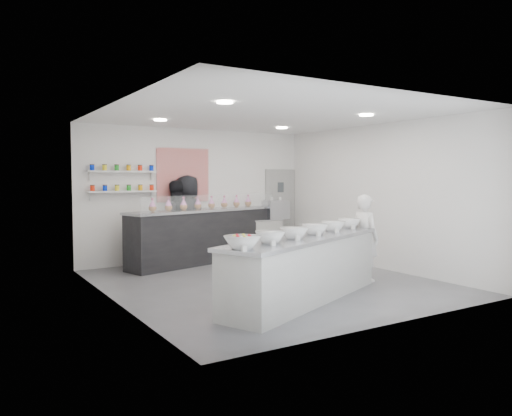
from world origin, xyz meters
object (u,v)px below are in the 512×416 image
Objects in this scene: espresso_machine at (276,210)px; prep_counter at (305,269)px; espresso_ledge at (259,237)px; staff_left at (175,222)px; staff_right at (187,219)px; woman_prep at (365,238)px; back_bar at (205,236)px.

prep_counter is at bearing -118.53° from espresso_machine.
espresso_ledge is 0.82m from espresso_machine.
staff_left is (-2.18, 0.03, 0.48)m from espresso_ledge.
prep_counter reaches higher than espresso_ledge.
staff_right reaches higher than espresso_ledge.
staff_right reaches higher than espresso_machine.
woman_prep is (0.04, -3.59, 0.36)m from espresso_ledge.
prep_counter is at bearing -108.80° from back_bar.
espresso_ledge is at bearing -174.56° from staff_left.
back_bar is 0.73m from staff_left.
woman_prep is 4.25m from staff_left.
staff_right is (-1.92, 3.62, 0.18)m from woman_prep.
woman_prep is 0.81× the size of staff_right.
back_bar is at bearing -171.97° from espresso_ledge.
espresso_ledge is 3.61m from woman_prep.
woman_prep reaches higher than espresso_machine.
prep_counter is 6.19× the size of espresso_machine.
espresso_ledge is 2.00× the size of espresso_machine.
staff_left is (-0.61, 0.25, 0.32)m from back_bar.
staff_right is (-0.09, 4.22, 0.48)m from prep_counter.
prep_counter is 4.25m from staff_right.
staff_right is at bearing 125.84° from back_bar.
back_bar is at bearing 135.91° from staff_right.
espresso_machine reaches higher than back_bar.
back_bar is 1.98× the size of staff_right.
espresso_ledge is at bearing 43.18° from prep_counter.
espresso_machine is 2.37m from staff_right.
staff_right is (-0.31, 0.25, 0.38)m from back_bar.
staff_right is at bearing 67.52° from prep_counter.
back_bar is at bearing 163.99° from staff_left.
prep_counter is 4.55m from espresso_ledge.
espresso_machine reaches higher than espresso_ledge.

